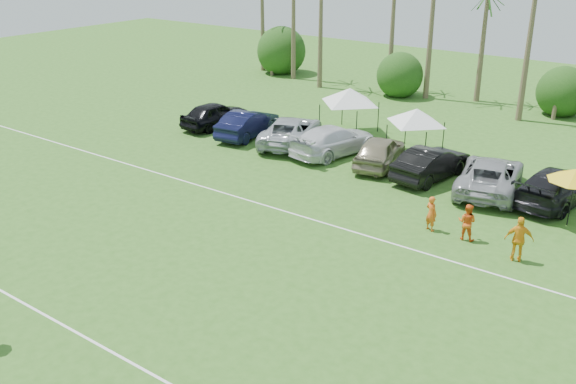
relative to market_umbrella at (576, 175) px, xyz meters
The scene contains 20 objects.
ground 23.49m from the market_umbrella, 119.43° to the right, with size 120.00×120.00×0.00m, color #32621D.
field_lines 17.03m from the market_umbrella, 132.91° to the right, with size 80.00×12.10×0.01m.
palm_tree_4 24.02m from the market_umbrella, 131.25° to the left, with size 2.40×2.40×8.90m.
bush_tree_0 35.74m from the market_umbrella, 148.54° to the left, with size 4.00×4.00×4.00m.
bush_tree_1 25.57m from the market_umbrella, 133.14° to the left, with size 4.00×4.00×4.00m.
bush_tree_2 19.45m from the market_umbrella, 106.37° to the left, with size 4.00×4.00×4.00m.
sideline_player_a 6.52m from the market_umbrella, 138.77° to the right, with size 0.58×0.38×1.60m, color #E25A19.
sideline_player_b 5.42m from the market_umbrella, 127.26° to the right, with size 0.79×0.62×1.63m, color orange.
sideline_player_c 5.01m from the market_umbrella, 98.96° to the right, with size 1.11×0.46×1.90m, color orange.
canopy_tent_left 16.63m from the market_umbrella, 157.61° to the left, with size 4.28×4.28×3.47m.
canopy_tent_right 11.38m from the market_umbrella, 152.70° to the left, with size 3.87×3.87×3.14m.
market_umbrella is the anchor object (origin of this frame).
parked_car_0 23.48m from the market_umbrella, behind, with size 2.04×5.06×1.72m, color black.
parked_car_1 20.30m from the market_umbrella, behind, with size 1.82×5.23×1.72m, color black.
parked_car_2 17.19m from the market_umbrella, behind, with size 2.86×6.20×1.72m, color #A4A9AF.
parked_car_3 14.06m from the market_umbrella, behind, with size 2.41×5.94×1.72m, color silver.
parked_car_4 10.93m from the market_umbrella, 169.80° to the left, with size 2.04×5.06×1.72m, color gray.
parked_car_5 7.84m from the market_umbrella, 166.78° to the left, with size 1.82×5.23×1.72m, color black.
parked_car_6 4.94m from the market_umbrella, 157.01° to the left, with size 2.86×6.20×1.72m, color #98999C.
parked_car_7 3.01m from the market_umbrella, 116.41° to the left, with size 2.41×5.94×1.72m, color black.
Camera 1 is at (16.90, -8.19, 12.27)m, focal length 40.00 mm.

